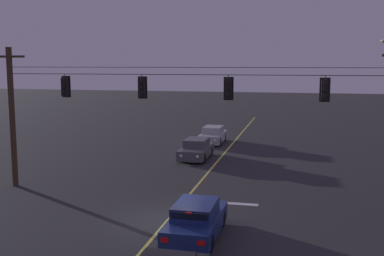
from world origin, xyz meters
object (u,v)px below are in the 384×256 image
object	(u,v)px
traffic_light_left_inner	(142,88)
car_oncoming_trailing	(213,135)
traffic_light_leftmost	(65,87)
car_oncoming_lead	(196,149)
car_waiting_near_lane	(196,220)
traffic_light_centre	(228,89)
traffic_light_right_inner	(325,90)

from	to	relation	value
traffic_light_left_inner	car_oncoming_trailing	distance (m)	16.85
traffic_light_leftmost	car_oncoming_lead	xyz separation A→B (m)	(4.90, 9.52, -4.82)
car_waiting_near_lane	car_oncoming_trailing	bearing A→B (deg)	98.72
traffic_light_centre	traffic_light_right_inner	xyz separation A→B (m)	(4.47, 0.00, 0.00)
traffic_light_centre	car_oncoming_trailing	bearing A→B (deg)	102.87
traffic_light_left_inner	car_waiting_near_lane	distance (m)	8.10
traffic_light_left_inner	car_waiting_near_lane	size ratio (longest dim) A/B	0.28
traffic_light_right_inner	car_oncoming_lead	size ratio (longest dim) A/B	0.28
traffic_light_right_inner	traffic_light_centre	bearing A→B (deg)	180.00
traffic_light_right_inner	car_waiting_near_lane	distance (m)	8.60
traffic_light_left_inner	car_oncoming_trailing	world-z (taller)	traffic_light_left_inner
traffic_light_right_inner	car_oncoming_trailing	world-z (taller)	traffic_light_right_inner
traffic_light_leftmost	traffic_light_centre	size ratio (longest dim) A/B	1.00
traffic_light_centre	traffic_light_right_inner	world-z (taller)	same
traffic_light_leftmost	traffic_light_right_inner	distance (m)	13.02
car_waiting_near_lane	traffic_light_leftmost	bearing A→B (deg)	147.51
car_oncoming_lead	traffic_light_right_inner	bearing A→B (deg)	-49.53
traffic_light_right_inner	car_oncoming_lead	bearing A→B (deg)	130.47
traffic_light_left_inner	traffic_light_right_inner	xyz separation A→B (m)	(8.82, 0.00, 0.00)
traffic_light_right_inner	car_oncoming_trailing	xyz separation A→B (m)	(-8.15, 16.13, -4.82)
traffic_light_centre	car_waiting_near_lane	distance (m)	7.09
car_oncoming_trailing	traffic_light_leftmost	bearing A→B (deg)	-106.78
car_oncoming_trailing	car_oncoming_lead	bearing A→B (deg)	-89.69
traffic_light_leftmost	traffic_light_left_inner	world-z (taller)	same
traffic_light_left_inner	traffic_light_centre	distance (m)	4.35
traffic_light_centre	traffic_light_right_inner	size ratio (longest dim) A/B	1.00
traffic_light_leftmost	traffic_light_left_inner	bearing A→B (deg)	0.00
traffic_light_left_inner	traffic_light_right_inner	world-z (taller)	same
car_waiting_near_lane	car_oncoming_trailing	world-z (taller)	same
traffic_light_centre	car_waiting_near_lane	bearing A→B (deg)	-94.61
car_oncoming_trailing	traffic_light_right_inner	bearing A→B (deg)	-63.18
traffic_light_leftmost	traffic_light_left_inner	size ratio (longest dim) A/B	1.00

